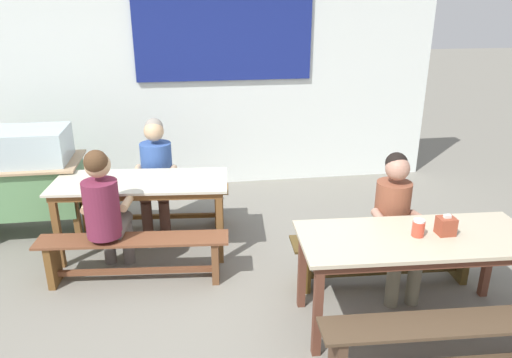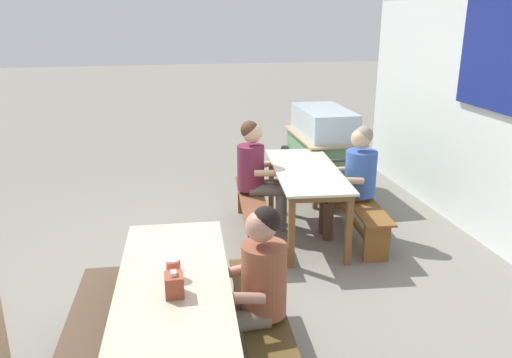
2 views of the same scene
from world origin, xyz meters
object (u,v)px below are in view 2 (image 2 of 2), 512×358
(person_right_near_table, at_px, (252,285))
(person_left_back_turned, at_px, (257,169))
(bench_far_front, at_px, (253,212))
(bench_near_front, at_px, (87,349))
(bench_near_back, at_px, (263,334))
(tissue_box, at_px, (174,285))
(condiment_jar, at_px, (173,268))
(food_cart, at_px, (322,144))
(dining_table_near, at_px, (174,288))
(person_center_facing, at_px, (354,175))
(bench_far_back, at_px, (356,208))
(dining_table_far, at_px, (306,176))

(person_right_near_table, relative_size, person_left_back_turned, 0.98)
(bench_far_front, distance_m, bench_near_front, 2.56)
(bench_near_back, xyz_separation_m, tissue_box, (0.18, -0.57, 0.54))
(person_right_near_table, distance_m, person_left_back_turned, 2.46)
(bench_near_front, bearing_deg, person_left_back_turned, 145.82)
(tissue_box, xyz_separation_m, condiment_jar, (-0.21, 0.00, -0.00))
(bench_far_front, xyz_separation_m, bench_near_front, (2.10, -1.48, 0.00))
(condiment_jar, bearing_deg, bench_near_back, 86.85)
(tissue_box, bearing_deg, person_right_near_table, 107.44)
(bench_near_back, height_order, food_cart, food_cart)
(dining_table_near, xyz_separation_m, person_right_near_table, (0.06, 0.49, -0.00))
(person_center_facing, bearing_deg, person_left_back_turned, -112.05)
(bench_near_back, bearing_deg, condiment_jar, -93.15)
(food_cart, bearing_deg, person_right_near_table, -24.84)
(bench_far_back, relative_size, tissue_box, 10.75)
(bench_far_front, distance_m, bench_near_back, 2.19)
(person_left_back_turned, bearing_deg, tissue_box, -21.42)
(dining_table_far, xyz_separation_m, dining_table_near, (2.07, -1.48, 0.00))
(bench_near_back, xyz_separation_m, person_left_back_turned, (-2.38, 0.43, 0.42))
(dining_table_far, bearing_deg, bench_near_back, -23.30)
(tissue_box, bearing_deg, person_left_back_turned, 158.58)
(dining_table_near, relative_size, bench_near_front, 1.06)
(food_cart, xyz_separation_m, person_left_back_turned, (1.07, -1.09, 0.04))
(bench_near_front, bearing_deg, tissue_box, 66.66)
(dining_table_near, height_order, bench_near_back, dining_table_near)
(dining_table_far, xyz_separation_m, condiment_jar, (2.08, -1.47, 0.14))
(dining_table_near, distance_m, person_center_facing, 2.77)
(bench_far_back, bearing_deg, tissue_box, -42.47)
(food_cart, height_order, person_left_back_turned, person_left_back_turned)
(dining_table_near, bearing_deg, food_cart, 148.44)
(bench_far_front, relative_size, bench_near_back, 1.01)
(bench_near_back, distance_m, person_left_back_turned, 2.45)
(bench_near_front, height_order, condiment_jar, condiment_jar)
(bench_near_back, relative_size, food_cart, 1.01)
(dining_table_near, relative_size, bench_far_front, 1.05)
(dining_table_near, bearing_deg, person_right_near_table, 83.17)
(bench_near_back, distance_m, food_cart, 3.79)
(bench_near_back, distance_m, tissue_box, 0.80)
(tissue_box, relative_size, condiment_jar, 1.20)
(person_right_near_table, xyz_separation_m, person_center_facing, (-2.01, 1.48, 0.01))
(person_center_facing, bearing_deg, bench_far_back, 130.88)
(bench_far_back, relative_size, food_cart, 1.03)
(dining_table_far, distance_m, bench_far_front, 0.69)
(dining_table_far, xyz_separation_m, person_left_back_turned, (-0.27, -0.47, 0.03))
(bench_far_back, distance_m, tissue_box, 3.07)
(bench_far_front, relative_size, tissue_box, 10.69)
(dining_table_near, distance_m, bench_far_back, 2.90)
(tissue_box, height_order, condiment_jar, tissue_box)
(dining_table_near, xyz_separation_m, condiment_jar, (0.00, 0.00, 0.14))
(person_center_facing, bearing_deg, tissue_box, -42.24)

